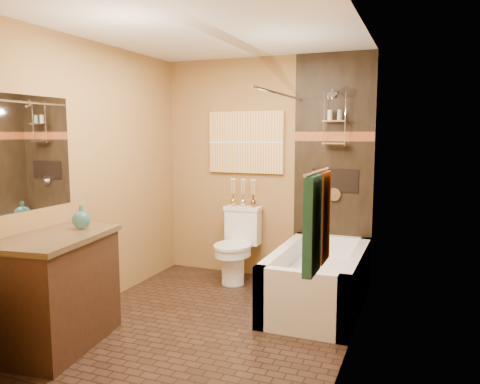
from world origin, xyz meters
The scene contains 23 objects.
floor centered at (0.00, 0.00, 0.00)m, with size 3.00×3.00×0.00m, color black.
wall_left centered at (-1.20, 0.00, 1.25)m, with size 0.02×3.00×2.50m, color olive.
wall_right centered at (1.20, 0.00, 1.25)m, with size 0.02×3.00×2.50m, color olive.
wall_back centered at (0.00, 1.50, 1.25)m, with size 2.40×0.02×2.50m, color olive.
wall_front centered at (0.00, -1.50, 1.25)m, with size 2.40×0.02×2.50m, color olive.
ceiling centered at (0.00, 0.00, 2.50)m, with size 3.00×3.00×0.00m, color silver.
alcove_tile_back centered at (0.78, 1.49, 1.25)m, with size 0.85×0.01×2.50m, color black.
alcove_tile_right centered at (1.19, 0.75, 1.25)m, with size 0.01×1.50×2.50m, color black.
mosaic_band_back centered at (0.78, 1.48, 1.62)m, with size 0.85×0.01×0.10m, color maroon.
mosaic_band_right centered at (1.18, 0.75, 1.62)m, with size 0.01×1.50×0.10m, color maroon.
alcove_niche centered at (0.80, 1.48, 1.15)m, with size 0.50×0.01×0.25m, color black.
shower_fixtures centered at (0.80, 1.38, 1.67)m, with size 0.24×0.33×1.16m.
curtain_rod centered at (0.40, 0.75, 2.02)m, with size 0.03×0.03×1.55m, color silver.
towel_bar centered at (1.15, -1.05, 1.45)m, with size 0.02×0.02×0.55m, color silver.
towel_teal centered at (1.16, -1.18, 1.18)m, with size 0.05×0.22×0.52m, color #1C5B5E.
towel_rust centered at (1.16, -0.92, 1.18)m, with size 0.05×0.22×0.52m, color brown.
sunset_painting centered at (-0.22, 1.48, 1.55)m, with size 0.90×0.04×0.70m, color gold.
vanity_mirror centered at (-1.19, -0.82, 1.50)m, with size 0.01×1.00×0.90m, color white.
bathtub centered at (0.80, 0.75, 0.22)m, with size 0.80×1.50×0.55m.
toilet centered at (-0.22, 1.21, 0.41)m, with size 0.42×0.61×0.82m.
vanity centered at (-0.92, -0.82, 0.44)m, with size 0.74×1.07×0.88m.
teal_bottle centered at (-0.87, -0.56, 0.98)m, with size 0.15×0.15×0.23m, color #246C6D, non-canonical shape.
bud_vases centered at (-0.22, 1.39, 0.99)m, with size 0.31×0.07×0.31m.
Camera 1 is at (1.69, -3.55, 1.66)m, focal length 35.00 mm.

